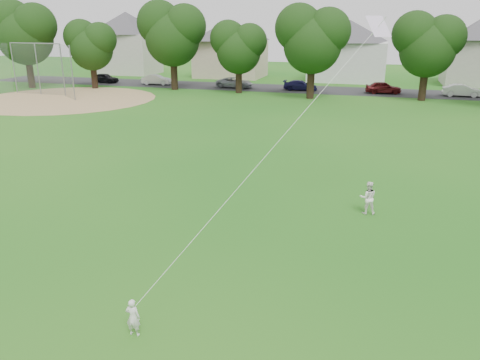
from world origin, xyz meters
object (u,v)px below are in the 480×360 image
(toddler, at_px, (133,317))
(older_boy, at_px, (368,198))
(baseball_backstop, at_px, (34,70))
(kite, at_px, (280,139))

(toddler, distance_m, older_boy, 10.95)
(toddler, height_order, baseball_backstop, baseball_backstop)
(toddler, bearing_deg, kite, -119.93)
(older_boy, distance_m, kite, 6.27)
(kite, distance_m, baseball_backstop, 42.69)
(baseball_backstop, bearing_deg, kite, -41.44)
(kite, bearing_deg, older_boy, 59.39)
(toddler, xyz_separation_m, older_boy, (5.25, 9.61, 0.18))
(toddler, xyz_separation_m, baseball_backstop, (-29.46, 33.25, 2.13))
(kite, bearing_deg, toddler, -116.79)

